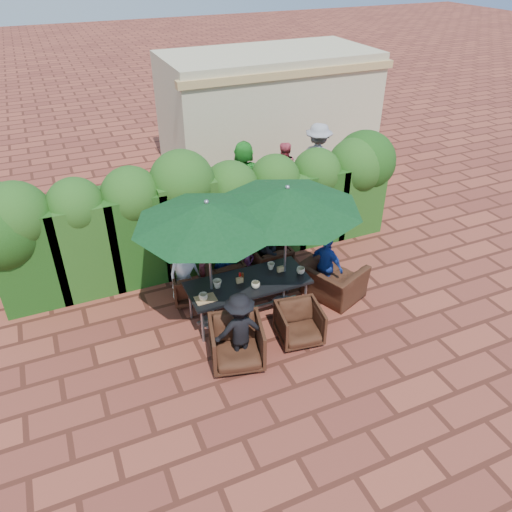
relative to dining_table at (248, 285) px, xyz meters
name	(u,v)px	position (x,y,z in m)	size (l,w,h in m)	color
ground	(253,322)	(0.00, -0.24, -0.67)	(80.00, 80.00, 0.00)	brown
dining_table	(248,285)	(0.00, 0.00, 0.00)	(2.17, 0.90, 0.75)	black
umbrella_left	(207,214)	(-0.66, 0.07, 1.54)	(2.46, 2.46, 2.46)	gray
umbrella_right	(287,199)	(0.74, 0.05, 1.54)	(2.59, 2.59, 2.46)	gray
chair_far_left	(191,284)	(-0.80, 0.88, -0.32)	(0.69, 0.65, 0.71)	black
chair_far_mid	(224,272)	(-0.10, 1.00, -0.32)	(0.69, 0.65, 0.71)	black
chair_far_right	(269,259)	(0.91, 1.04, -0.29)	(0.75, 0.70, 0.77)	black
chair_near_left	(237,341)	(-0.63, -1.02, -0.24)	(0.83, 0.78, 0.86)	black
chair_near_right	(300,322)	(0.55, -0.95, -0.30)	(0.72, 0.68, 0.74)	black
chair_end_right	(333,275)	(1.71, -0.10, -0.20)	(1.08, 0.70, 0.94)	black
adult_far_left	(184,271)	(-0.91, 0.93, -0.03)	(0.64, 0.38, 1.29)	white
adult_far_mid	(226,256)	(-0.03, 1.04, 0.01)	(0.49, 0.40, 1.37)	#1D3EA2
adult_far_right	(273,249)	(0.93, 0.93, 0.01)	(0.65, 0.40, 1.36)	black
adult_near_left	(240,330)	(-0.57, -1.02, -0.02)	(0.84, 0.39, 1.32)	black
adult_end_right	(326,265)	(1.65, 0.07, -0.06)	(0.72, 0.36, 1.23)	#1D3EA2
child_left	(204,273)	(-0.47, 1.08, -0.28)	(0.28, 0.23, 0.78)	#D44A60
child_right	(247,264)	(0.40, 1.00, -0.27)	(0.29, 0.24, 0.82)	#9B4BA4
pedestrian_a	(244,176)	(1.59, 4.04, 0.21)	(1.65, 0.59, 1.77)	green
pedestrian_b	(283,172)	(2.71, 4.09, 0.11)	(0.75, 0.46, 1.56)	#D44A60
pedestrian_c	(317,160)	(3.70, 4.07, 0.29)	(1.23, 0.56, 1.92)	gray
cup_a	(203,297)	(-0.89, -0.18, 0.14)	(0.15, 0.15, 0.12)	beige
cup_b	(217,284)	(-0.55, 0.06, 0.15)	(0.16, 0.16, 0.15)	beige
cup_c	(256,285)	(0.05, -0.21, 0.14)	(0.15, 0.15, 0.12)	beige
cup_d	(271,266)	(0.54, 0.21, 0.14)	(0.14, 0.14, 0.13)	beige
cup_e	(301,271)	(0.97, -0.14, 0.14)	(0.15, 0.15, 0.12)	beige
ketchup_bottle	(240,277)	(-0.12, 0.09, 0.16)	(0.04, 0.04, 0.17)	#B20C0A
sauce_bottle	(243,277)	(-0.08, 0.06, 0.16)	(0.04, 0.04, 0.17)	#4C230C
serving_tray	(206,299)	(-0.85, -0.18, 0.09)	(0.35, 0.25, 0.02)	#A67F50
number_block_left	(240,280)	(-0.14, 0.04, 0.13)	(0.12, 0.06, 0.10)	tan
number_block_right	(280,269)	(0.67, 0.06, 0.13)	(0.12, 0.06, 0.10)	tan
hedge_wall	(199,205)	(-0.20, 2.08, 0.66)	(9.10, 1.60, 2.54)	#183C10
building	(268,108)	(3.50, 6.76, 0.93)	(6.20, 3.08, 3.20)	#C0B48E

